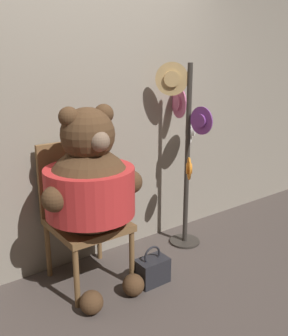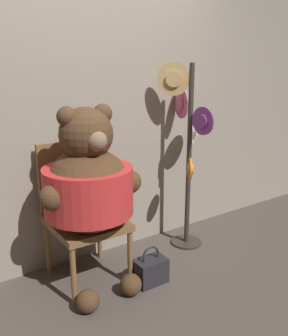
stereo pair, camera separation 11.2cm
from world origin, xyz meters
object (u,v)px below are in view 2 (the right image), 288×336
(teddy_bear, at_px, (89,185))
(hat_display_rack, at_px, (187,143))
(chair, at_px, (81,208))
(handbag_on_ground, at_px, (151,270))

(teddy_bear, height_order, hat_display_rack, hat_display_rack)
(chair, xyz_separation_m, handbag_on_ground, (0.37, -0.41, -0.46))
(hat_display_rack, relative_size, handbag_on_ground, 5.36)
(chair, distance_m, hat_display_rack, 1.09)
(teddy_bear, distance_m, handbag_on_ground, 0.82)
(teddy_bear, height_order, handbag_on_ground, teddy_bear)
(teddy_bear, distance_m, hat_display_rack, 1.05)
(handbag_on_ground, bearing_deg, chair, 131.70)
(teddy_bear, bearing_deg, hat_display_rack, 8.25)
(chair, height_order, teddy_bear, teddy_bear)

